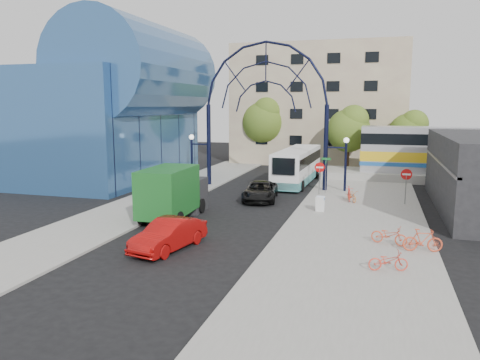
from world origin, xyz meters
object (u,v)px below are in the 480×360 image
(green_truck, at_px, (174,193))
(bike_far_c, at_px, (388,261))
(tree_north_a, at_px, (350,128))
(sandwich_board, at_px, (320,202))
(red_sedan, at_px, (169,235))
(bike_far_b, at_px, (423,240))
(tree_north_b, at_px, (265,120))
(black_suv, at_px, (260,191))
(do_not_enter_sign, at_px, (406,178))
(city_bus, at_px, (297,165))
(tree_north_c, at_px, (410,131))
(stop_sign, at_px, (320,170))
(bike_near_b, at_px, (349,194))
(gateway_arch, at_px, (266,85))
(bike_near_a, at_px, (352,196))
(bike_far_a, at_px, (389,235))
(street_name_sign, at_px, (326,168))

(green_truck, xyz_separation_m, bike_far_c, (12.56, -6.34, -1.08))
(tree_north_a, bearing_deg, sandwich_board, -91.50)
(red_sedan, height_order, bike_far_c, red_sedan)
(sandwich_board, relative_size, bike_far_b, 0.54)
(tree_north_b, bearing_deg, black_suv, -77.24)
(do_not_enter_sign, distance_m, city_bus, 11.64)
(tree_north_b, relative_size, red_sedan, 1.76)
(tree_north_c, bearing_deg, bike_far_c, -94.39)
(black_suv, xyz_separation_m, bike_far_b, (10.37, -10.05, -0.03))
(stop_sign, bearing_deg, bike_near_b, -38.03)
(sandwich_board, bearing_deg, city_bus, 106.67)
(green_truck, relative_size, bike_far_c, 3.99)
(black_suv, relative_size, red_sedan, 1.11)
(sandwich_board, relative_size, city_bus, 0.09)
(gateway_arch, distance_m, sandwich_board, 12.52)
(gateway_arch, xyz_separation_m, bike_near_a, (7.39, -4.12, -8.03))
(stop_sign, relative_size, bike_far_a, 1.40)
(street_name_sign, bearing_deg, gateway_arch, 164.93)
(tree_north_a, xyz_separation_m, red_sedan, (-6.61, -29.79, -3.86))
(green_truck, bearing_deg, black_suv, 59.27)
(sandwich_board, bearing_deg, black_suv, 147.85)
(stop_sign, relative_size, sandwich_board, 2.53)
(tree_north_a, distance_m, black_suv, 18.20)
(sandwich_board, xyz_separation_m, red_sedan, (-6.09, -9.84, 0.00))
(sandwich_board, xyz_separation_m, city_bus, (-3.46, 11.56, 0.86))
(sandwich_board, distance_m, black_suv, 5.58)
(bike_far_b, bearing_deg, tree_north_b, 17.75)
(tree_north_a, height_order, city_bus, tree_north_a)
(tree_north_c, relative_size, green_truck, 1.00)
(red_sedan, bearing_deg, gateway_arch, 99.92)
(stop_sign, distance_m, street_name_sign, 0.74)
(stop_sign, xyz_separation_m, sandwich_board, (0.80, -6.02, -1.25))
(gateway_arch, xyz_separation_m, bike_far_a, (9.75, -14.33, -7.97))
(red_sedan, height_order, bike_far_a, red_sedan)
(stop_sign, xyz_separation_m, bike_far_b, (6.44, -13.10, -1.32))
(tree_north_a, distance_m, bike_near_b, 16.30)
(green_truck, distance_m, bike_far_a, 12.93)
(city_bus, relative_size, bike_far_a, 6.29)
(do_not_enter_sign, relative_size, tree_north_a, 0.35)
(black_suv, distance_m, red_sedan, 12.88)
(red_sedan, distance_m, bike_near_b, 15.96)
(tree_north_c, distance_m, city_bus, 14.66)
(green_truck, xyz_separation_m, bike_near_b, (10.08, 8.08, -1.00))
(city_bus, height_order, bike_far_c, city_bus)
(bike_far_c, bearing_deg, tree_north_c, -18.21)
(tree_north_b, xyz_separation_m, bike_near_a, (11.27, -20.04, -4.74))
(green_truck, distance_m, bike_far_c, 14.11)
(gateway_arch, height_order, bike_far_b, gateway_arch)
(do_not_enter_sign, bearing_deg, street_name_sign, 155.84)
(tree_north_b, bearing_deg, bike_near_b, -60.82)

